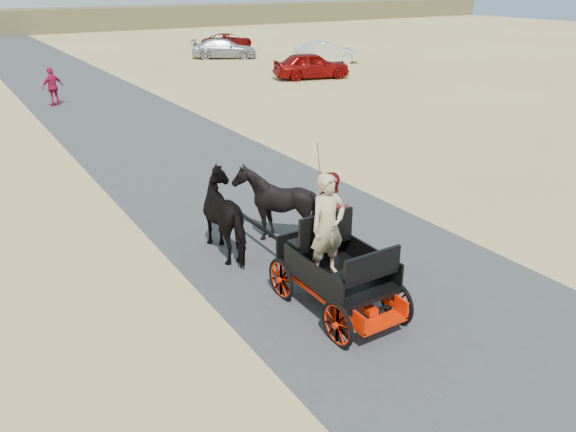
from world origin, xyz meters
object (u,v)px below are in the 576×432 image
horse_right (275,204)px  car_d (228,41)px  horse_left (230,215)px  pedestrian (53,87)px  car_a (312,65)px  car_c (224,49)px  carriage (337,291)px  car_b (327,53)px

horse_right → car_d: bearing=-114.8°
horse_left → pedestrian: 17.64m
car_a → horse_left: bearing=155.9°
horse_right → car_c: (12.81, 28.66, -0.17)m
horse_right → car_a: horse_right is taller
carriage → horse_right: 3.09m
car_c → horse_left: bearing=-178.2°
car_a → car_c: car_a is taller
pedestrian → car_a: pedestrian is taller
carriage → car_c: bearing=67.1°
horse_left → horse_right: horse_right is taller
car_a → car_d: car_a is taller
horse_left → pedestrian: pedestrian is taller
car_c → car_d: car_c is taller
horse_right → car_a: 22.07m
horse_right → car_a: size_ratio=0.39×
carriage → car_d: size_ratio=0.51×
carriage → pedestrian: (-0.64, 20.64, 0.50)m
pedestrian → car_c: bearing=-161.2°
horse_left → car_a: horse_left is taller
car_a → car_d: size_ratio=0.93×
car_a → car_b: bearing=-29.2°
horse_right → car_c: bearing=-114.1°
pedestrian → car_b: (18.81, 4.89, -0.15)m
horse_right → horse_left: bearing=0.0°
car_a → car_b: 6.57m
carriage → car_b: car_b is taller
pedestrian → car_a: (14.27, 0.13, -0.11)m
car_c → car_d: bearing=-1.4°
pedestrian → car_b: size_ratio=0.40×
horse_right → car_c: horse_right is taller
carriage → car_a: (13.63, 20.77, 0.39)m
car_a → car_c: 10.89m
horse_left → car_b: bearing=-129.7°
carriage → car_a: car_a is taller
car_a → car_b: size_ratio=1.01×
pedestrian → car_d: (16.61, 15.72, -0.21)m
pedestrian → car_a: 14.27m
car_c → car_d: size_ratio=0.99×
car_d → pedestrian: bearing=107.8°
carriage → car_a: 24.85m
pedestrian → car_d: pedestrian is taller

